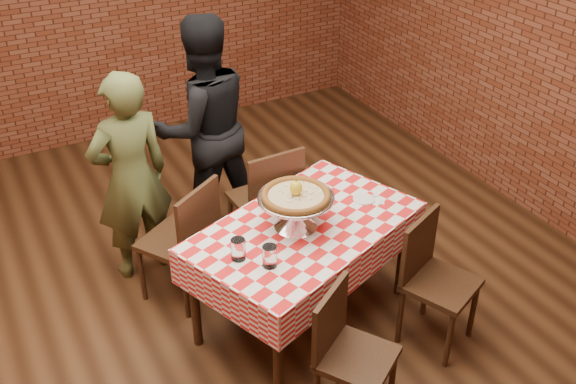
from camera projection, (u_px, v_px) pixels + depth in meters
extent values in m
plane|color=black|center=(229.00, 311.00, 4.56)|extent=(6.00, 6.00, 0.00)
cube|color=#3F2716|center=(304.00, 273.00, 4.32)|extent=(1.64, 1.31, 0.75)
cylinder|color=#C6B689|center=(296.00, 196.00, 3.99)|extent=(0.59, 0.59, 0.03)
ellipsoid|color=yellow|center=(296.00, 188.00, 3.96)|extent=(0.11, 0.11, 0.10)
cylinder|color=white|center=(270.00, 256.00, 3.74)|extent=(0.11, 0.11, 0.13)
cylinder|color=white|center=(238.00, 249.00, 3.79)|extent=(0.11, 0.11, 0.13)
cylinder|color=white|center=(364.00, 199.00, 4.36)|extent=(0.18, 0.18, 0.01)
cube|color=white|center=(382.00, 202.00, 4.33)|extent=(0.06, 0.06, 0.00)
cube|color=white|center=(376.00, 195.00, 4.41)|extent=(0.06, 0.05, 0.00)
cube|color=silver|center=(274.00, 195.00, 4.26)|extent=(0.14, 0.14, 0.16)
imported|color=#4B542B|center=(131.00, 178.00, 4.56)|extent=(0.61, 0.43, 1.56)
imported|color=black|center=(203.00, 127.00, 5.03)|extent=(0.86, 0.68, 1.74)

